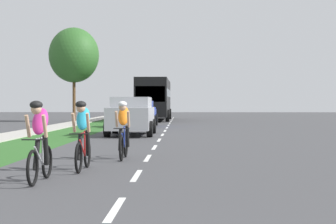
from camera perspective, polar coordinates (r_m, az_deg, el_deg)
The scene contains 11 objects.
ground_plane at distance 22.95m, azimuth -0.82°, elevation -2.82°, with size 120.00×120.00×0.00m, color #424244.
grass_verge at distance 23.62m, azimuth -12.27°, elevation -2.72°, with size 2.66×70.00×0.01m, color #2D6026.
sidewalk_concrete at distance 24.26m, azimuth -17.39°, elevation -2.65°, with size 1.79×70.00×0.10m, color #B2ADA3.
lane_markings_center at distance 26.94m, azimuth -0.45°, elevation -2.24°, with size 0.12×54.30×0.01m.
cyclist_lead at distance 10.52m, azimuth -13.63°, elevation -2.99°, with size 0.42×1.72×1.58m.
cyclist_trailing at distance 12.15m, azimuth -9.14°, elevation -2.44°, with size 0.42×1.72×1.58m.
cyclist_distant at distance 14.43m, azimuth -4.81°, elevation -1.88°, with size 0.42×1.72×1.58m.
suv_silver at distance 25.04m, azimuth -3.94°, elevation -0.33°, with size 2.15×4.70×1.79m.
pickup_blue at distance 33.84m, azimuth -3.14°, elevation -0.17°, with size 2.22×5.10×1.64m.
bus_black at distance 45.84m, azimuth -1.48°, elevation 1.59°, with size 2.78×11.60×3.48m.
street_tree_far at distance 42.92m, azimuth -10.08°, elevation 6.03°, with size 3.96×3.96×7.47m.
Camera 1 is at (0.98, -2.88, 1.55)m, focal length 56.70 mm.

